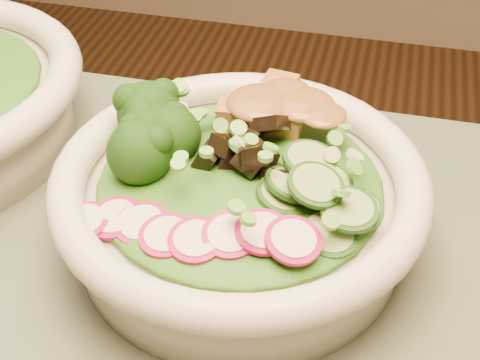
% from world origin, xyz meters
% --- Properties ---
extents(salad_bowl, '(0.26, 0.26, 0.07)m').
position_xyz_m(salad_bowl, '(0.24, 0.20, 0.79)').
color(salad_bowl, silver).
rests_on(salad_bowl, dining_table).
extents(lettuce_bed, '(0.20, 0.20, 0.02)m').
position_xyz_m(lettuce_bed, '(0.24, 0.20, 0.81)').
color(lettuce_bed, '#205712').
rests_on(lettuce_bed, salad_bowl).
extents(broccoli_florets, '(0.09, 0.09, 0.04)m').
position_xyz_m(broccoli_florets, '(0.18, 0.21, 0.82)').
color(broccoli_florets, black).
rests_on(broccoli_florets, salad_bowl).
extents(radish_slices, '(0.11, 0.07, 0.02)m').
position_xyz_m(radish_slices, '(0.22, 0.14, 0.81)').
color(radish_slices, '#9C0C47').
rests_on(radish_slices, salad_bowl).
extents(cucumber_slices, '(0.09, 0.09, 0.03)m').
position_xyz_m(cucumber_slices, '(0.30, 0.19, 0.82)').
color(cucumber_slices, '#86A55B').
rests_on(cucumber_slices, salad_bowl).
extents(mushroom_heap, '(0.09, 0.09, 0.04)m').
position_xyz_m(mushroom_heap, '(0.24, 0.21, 0.82)').
color(mushroom_heap, black).
rests_on(mushroom_heap, salad_bowl).
extents(tofu_cubes, '(0.10, 0.08, 0.03)m').
position_xyz_m(tofu_cubes, '(0.25, 0.26, 0.82)').
color(tofu_cubes, brown).
rests_on(tofu_cubes, salad_bowl).
extents(peanut_sauce, '(0.07, 0.05, 0.02)m').
position_xyz_m(peanut_sauce, '(0.25, 0.26, 0.83)').
color(peanut_sauce, brown).
rests_on(peanut_sauce, tofu_cubes).
extents(scallion_garnish, '(0.19, 0.19, 0.02)m').
position_xyz_m(scallion_garnish, '(0.24, 0.20, 0.83)').
color(scallion_garnish, '#61B33F').
rests_on(scallion_garnish, salad_bowl).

